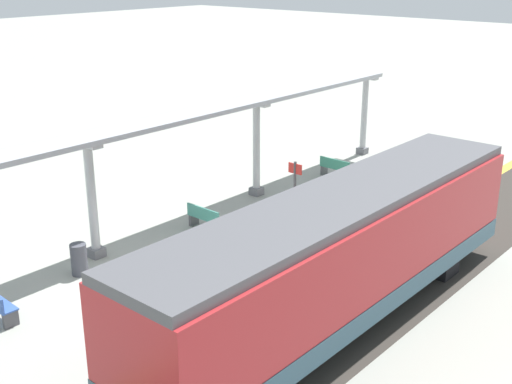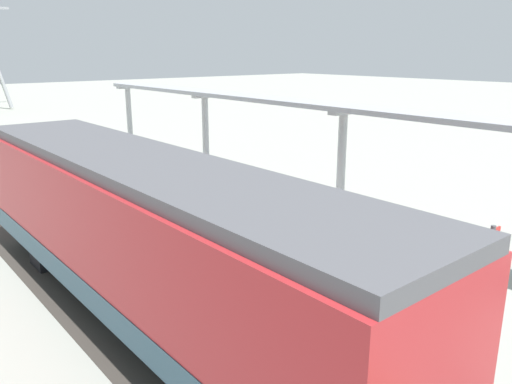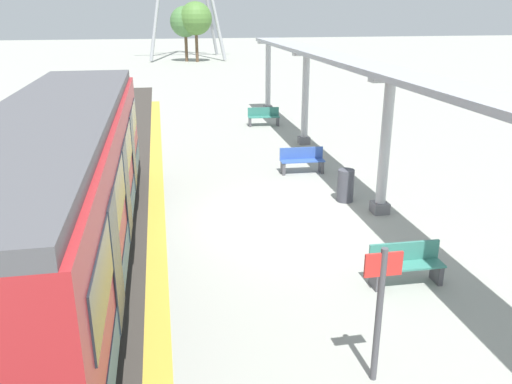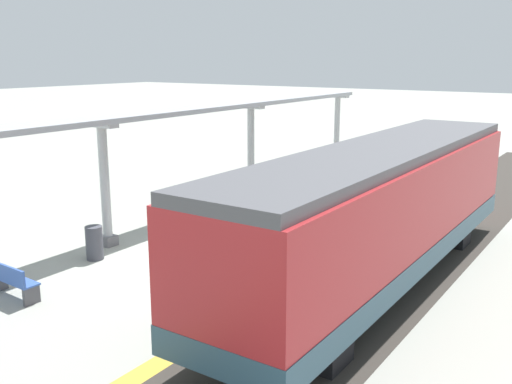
% 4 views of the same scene
% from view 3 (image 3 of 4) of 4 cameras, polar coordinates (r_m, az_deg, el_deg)
% --- Properties ---
extents(ground_plane, '(176.00, 176.00, 0.00)m').
position_cam_3_polar(ground_plane, '(13.72, 2.30, -3.21)').
color(ground_plane, '#9A9D93').
extents(tactile_edge_strip, '(0.46, 39.01, 0.01)m').
position_cam_3_polar(tactile_edge_strip, '(13.43, -10.94, -4.09)').
color(tactile_edge_strip, gold).
rests_on(tactile_edge_strip, ground).
extents(trackbed, '(3.20, 51.01, 0.01)m').
position_cam_3_polar(trackbed, '(13.59, -18.69, -4.52)').
color(trackbed, '#38332D').
rests_on(trackbed, ground).
extents(train_near_carriage, '(2.65, 13.22, 3.48)m').
position_cam_3_polar(train_near_carriage, '(11.44, -20.67, 0.54)').
color(train_near_carriage, '#B2272B').
rests_on(train_near_carriage, ground).
extents(canopy_pillar_third, '(1.10, 0.44, 3.69)m').
position_cam_3_polar(canopy_pillar_third, '(14.09, 14.09, 4.86)').
color(canopy_pillar_third, slate).
rests_on(canopy_pillar_third, ground).
extents(canopy_pillar_fourth, '(1.10, 0.44, 3.69)m').
position_cam_3_polar(canopy_pillar_fourth, '(21.27, 5.47, 10.23)').
color(canopy_pillar_fourth, slate).
rests_on(canopy_pillar_fourth, ground).
extents(canopy_pillar_fifth, '(1.10, 0.44, 3.69)m').
position_cam_3_polar(canopy_pillar_fifth, '(28.37, 1.35, 12.67)').
color(canopy_pillar_fifth, slate).
rests_on(canopy_pillar_fifth, ground).
extents(canopy_beam, '(1.20, 31.30, 0.16)m').
position_cam_3_polar(canopy_beam, '(13.68, 14.87, 12.50)').
color(canopy_beam, '#A8AAB2').
rests_on(canopy_beam, canopy_pillar_nearest).
extents(bench_near_end, '(1.50, 0.46, 0.86)m').
position_cam_3_polar(bench_near_end, '(10.99, 16.23, -7.60)').
color(bench_near_end, '#398072').
rests_on(bench_near_end, ground).
extents(bench_far_end, '(1.51, 0.49, 0.86)m').
position_cam_3_polar(bench_far_end, '(17.68, 5.10, 3.54)').
color(bench_far_end, '#3659AC').
rests_on(bench_far_end, ground).
extents(bench_extra_slot, '(1.52, 0.52, 0.86)m').
position_cam_3_polar(bench_extra_slot, '(24.90, 0.85, 8.35)').
color(bench_extra_slot, '#32776A').
rests_on(bench_extra_slot, ground).
extents(trash_bin, '(0.48, 0.48, 0.95)m').
position_cam_3_polar(trash_bin, '(15.18, 9.87, 0.71)').
color(trash_bin, '#43444D').
rests_on(trash_bin, ground).
extents(platform_info_sign, '(0.56, 0.10, 2.20)m').
position_cam_3_polar(platform_info_sign, '(7.80, 13.55, -11.86)').
color(platform_info_sign, '#4C4C51').
rests_on(platform_info_sign, ground).
extents(tree_left_background, '(3.12, 3.12, 5.58)m').
position_cam_3_polar(tree_left_background, '(56.52, -7.85, 18.16)').
color(tree_left_background, brown).
rests_on(tree_left_background, ground).
extents(tree_right_background, '(3.34, 3.34, 6.01)m').
position_cam_3_polar(tree_right_background, '(55.91, -6.69, 18.52)').
color(tree_right_background, brown).
rests_on(tree_right_background, ground).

